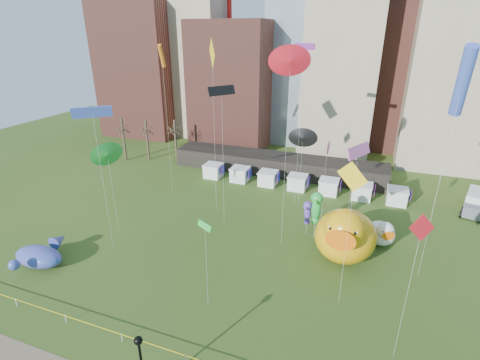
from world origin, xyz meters
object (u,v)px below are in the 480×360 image
at_px(whale_inflatable, 40,255).
at_px(seahorse_purple, 308,211).
at_px(big_duck, 345,234).
at_px(small_duck, 381,233).
at_px(box_truck, 476,202).
at_px(seahorse_green, 316,206).
at_px(lamppost, 141,360).

bearing_deg(whale_inflatable, seahorse_purple, 30.36).
bearing_deg(seahorse_purple, big_duck, -29.24).
bearing_deg(small_duck, whale_inflatable, -171.82).
relative_size(whale_inflatable, box_truck, 1.03).
bearing_deg(box_truck, big_duck, -115.36).
distance_m(seahorse_green, lamppost, 26.49).
distance_m(small_duck, seahorse_green, 8.43).
bearing_deg(big_duck, box_truck, 51.17).
height_order(seahorse_green, lamppost, seahorse_green).
relative_size(seahorse_purple, whale_inflatable, 0.63).
distance_m(seahorse_purple, whale_inflatable, 31.15).
height_order(big_duck, whale_inflatable, big_duck).
xyz_separation_m(seahorse_green, whale_inflatable, (-27.37, -16.15, -3.30)).
bearing_deg(lamppost, seahorse_green, 73.50).
height_order(big_duck, seahorse_green, big_duck).
bearing_deg(whale_inflatable, seahorse_green, 28.74).
relative_size(seahorse_green, seahorse_purple, 1.33).
height_order(seahorse_purple, lamppost, lamppost).
relative_size(small_duck, seahorse_green, 0.79).
relative_size(small_duck, box_truck, 0.69).
relative_size(seahorse_purple, box_truck, 0.66).
xyz_separation_m(seahorse_purple, whale_inflatable, (-26.30, -16.54, -2.21)).
height_order(seahorse_green, box_truck, seahorse_green).
bearing_deg(box_truck, small_duck, -116.10).
relative_size(big_duck, seahorse_purple, 2.00).
relative_size(seahorse_green, box_truck, 0.87).
distance_m(big_duck, box_truck, 24.95).
relative_size(lamppost, box_truck, 0.79).
relative_size(small_duck, whale_inflatable, 0.67).
xyz_separation_m(big_duck, box_truck, (16.45, 18.67, -1.81)).
bearing_deg(box_truck, lamppost, -108.36).
relative_size(big_duck, whale_inflatable, 1.27).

